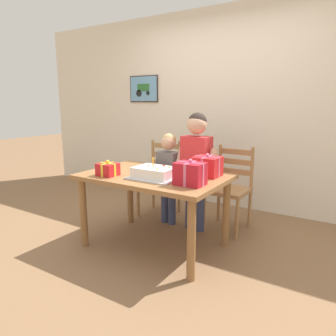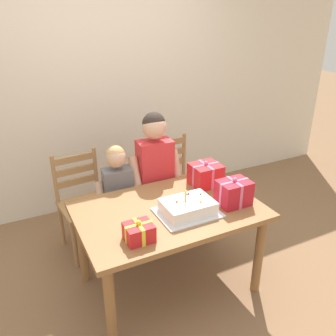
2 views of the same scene
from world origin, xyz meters
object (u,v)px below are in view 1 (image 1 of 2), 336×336
Objects in this scene: dining_table at (154,185)px; child_older at (196,160)px; gift_box_red_large at (108,169)px; gift_box_corner_small at (190,174)px; chair_right at (230,188)px; gift_box_beside_cake at (207,166)px; child_younger at (168,170)px; chair_left at (161,178)px; birthday_cake at (155,173)px.

child_older is at bearing 75.17° from dining_table.
gift_box_corner_small is (0.81, 0.11, 0.04)m from gift_box_red_large.
chair_right is at bearing 53.15° from gift_box_red_large.
dining_table is 0.93m from chair_right.
child_younger is (-0.65, 0.36, -0.17)m from gift_box_beside_cake.
child_older is (0.50, 0.84, 0.00)m from gift_box_red_large.
chair_right is (-0.01, 0.96, -0.35)m from gift_box_corner_small.
child_younger is (-0.67, 0.73, -0.18)m from gift_box_corner_small.
child_older reaches higher than chair_left.
birthday_cake reaches higher than dining_table.
chair_left is (-0.46, 0.80, -0.16)m from dining_table.
birthday_cake is 1.81× the size of gift_box_beside_cake.
child_younger is at bearing -41.55° from chair_left.
dining_table is at bearing -60.30° from chair_left.
chair_left is 0.91m from chair_right.
gift_box_beside_cake is at bearing 43.03° from birthday_cake.
dining_table is 1.47× the size of chair_right.
birthday_cake is 0.38m from gift_box_corner_small.
child_younger reaches higher than chair_right.
dining_table is at bearing -70.77° from child_younger.
dining_table is 7.43× the size of gift_box_red_large.
gift_box_red_large is 0.82m from gift_box_corner_small.
gift_box_red_large is (-0.34, -0.26, 0.16)m from dining_table.
child_younger is at bearing 132.45° from gift_box_corner_small.
child_younger is at bearing -160.78° from chair_right.
gift_box_beside_cake is at bearing -29.19° from child_younger.
gift_box_beside_cake is 0.37m from gift_box_corner_small.
chair_left reaches higher than birthday_cake.
gift_box_corner_small reaches higher than gift_box_red_large.
birthday_cake is 0.34× the size of child_older.
gift_box_corner_small is at bearing -87.24° from gift_box_beside_cake.
child_younger reaches higher than gift_box_corner_small.
child_older reaches higher than birthday_cake.
child_older reaches higher than gift_box_beside_cake.
chair_left is at bearing 119.70° from dining_table.
chair_left reaches higher than dining_table.
chair_right is 0.49m from child_older.
birthday_cake is 1.12m from chair_left.
gift_box_beside_cake reaches higher than chair_left.
chair_right is at bearing 37.08° from child_older.
birthday_cake is at bearing -111.49° from chair_right.
gift_box_red_large is at bearing -120.65° from child_older.
gift_box_beside_cake is 0.23× the size of child_younger.
child_older is at bearing 113.36° from gift_box_corner_small.
child_younger reaches higher than gift_box_beside_cake.
chair_left is at bearing -179.99° from chair_right.
child_older is at bearing -20.56° from chair_left.
child_younger reaches higher than birthday_cake.
chair_left is (-0.92, 0.96, -0.35)m from gift_box_corner_small.
gift_box_corner_small reaches higher than birthday_cake.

